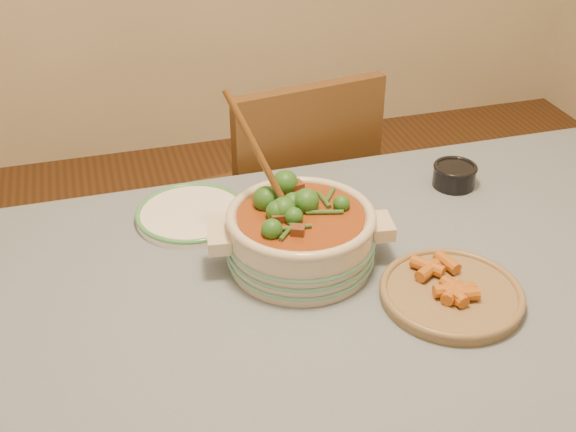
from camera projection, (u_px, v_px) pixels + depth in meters
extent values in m
cube|color=brown|center=(376.00, 304.00, 1.45)|extent=(1.60, 1.00, 0.05)
cube|color=slate|center=(377.00, 293.00, 1.43)|extent=(1.68, 1.08, 0.01)
cylinder|color=brown|center=(34.00, 366.00, 1.83)|extent=(0.07, 0.07, 0.70)
cylinder|color=brown|center=(539.00, 269.00, 2.17)|extent=(0.07, 0.07, 0.70)
cylinder|color=beige|center=(301.00, 240.00, 1.48)|extent=(0.33, 0.33, 0.12)
torus|color=beige|center=(301.00, 216.00, 1.45)|extent=(0.31, 0.31, 0.02)
cube|color=beige|center=(380.00, 226.00, 1.50)|extent=(0.06, 0.09, 0.03)
cube|color=beige|center=(219.00, 239.00, 1.46)|extent=(0.06, 0.09, 0.03)
cylinder|color=#913F15|center=(301.00, 219.00, 1.46)|extent=(0.26, 0.26, 0.02)
cylinder|color=white|center=(192.00, 215.00, 1.66)|extent=(0.27, 0.27, 0.02)
torus|color=#45995B|center=(192.00, 212.00, 1.65)|extent=(0.26, 0.26, 0.01)
cylinder|color=black|center=(454.00, 176.00, 1.77)|extent=(0.13, 0.13, 0.05)
torus|color=black|center=(456.00, 167.00, 1.76)|extent=(0.11, 0.11, 0.01)
cylinder|color=black|center=(455.00, 171.00, 1.77)|extent=(0.09, 0.09, 0.01)
cylinder|color=#907850|center=(451.00, 295.00, 1.41)|extent=(0.31, 0.31, 0.02)
torus|color=#907850|center=(452.00, 291.00, 1.40)|extent=(0.28, 0.28, 0.02)
cube|color=brown|center=(280.00, 203.00, 2.27)|extent=(0.50, 0.50, 0.04)
cube|color=brown|center=(309.00, 165.00, 1.99)|extent=(0.44, 0.11, 0.47)
cylinder|color=brown|center=(306.00, 222.00, 2.60)|extent=(0.04, 0.04, 0.47)
cylinder|color=brown|center=(209.00, 247.00, 2.47)|extent=(0.04, 0.04, 0.47)
cylinder|color=brown|center=(357.00, 280.00, 2.32)|extent=(0.04, 0.04, 0.47)
cylinder|color=brown|center=(250.00, 312.00, 2.19)|extent=(0.04, 0.04, 0.47)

